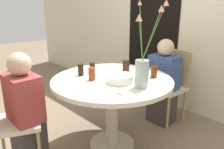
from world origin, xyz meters
TOP-DOWN VIEW (x-y plane):
  - ground_plane at (0.00, 0.00)m, footprint 16.00×16.00m
  - wall_back at (0.00, 1.38)m, footprint 8.00×0.05m
  - doorway_panel at (-0.54, 1.35)m, footprint 0.90×0.01m
  - dining_table at (0.00, 0.00)m, footprint 1.19×1.19m
  - chair_right_flank at (0.07, 0.98)m, footprint 0.43×0.43m
  - chair_far_back at (-0.40, -0.90)m, footprint 0.53×0.53m
  - birthday_cake at (0.14, -0.03)m, footprint 0.25×0.25m
  - flower_vase at (0.36, 0.02)m, footprint 0.28×0.17m
  - side_plate at (0.35, -0.25)m, footprint 0.19×0.19m
  - drink_glass_0 at (0.27, 0.14)m, footprint 0.08×0.08m
  - drink_glass_1 at (-0.29, -0.16)m, footprint 0.06×0.06m
  - drink_glass_2 at (-0.10, -0.17)m, footprint 0.07×0.07m
  - drink_glass_3 at (-0.31, -0.00)m, footprint 0.06×0.06m
  - drink_glass_4 at (0.26, 0.33)m, footprint 0.06×0.06m
  - drink_glass_5 at (-0.05, 0.25)m, footprint 0.08×0.08m
  - person_woman at (0.06, 0.82)m, footprint 0.34×0.24m
  - person_guest at (-0.34, -0.75)m, footprint 0.34×0.24m

SIDE VIEW (x-z plane):
  - ground_plane at x=0.00m, z-range 0.00..0.00m
  - person_woman at x=0.06m, z-range -0.03..1.05m
  - person_guest at x=-0.34m, z-range -0.03..1.05m
  - chair_right_flank at x=0.07m, z-range 0.06..0.98m
  - chair_far_back at x=-0.40m, z-range 0.06..0.98m
  - dining_table at x=0.00m, z-range 0.24..1.00m
  - side_plate at x=0.35m, z-range 0.76..0.77m
  - birthday_cake at x=0.14m, z-range 0.74..0.86m
  - drink_glass_3 at x=-0.31m, z-range 0.76..0.86m
  - drink_glass_0 at x=0.27m, z-range 0.76..0.87m
  - drink_glass_4 at x=0.26m, z-range 0.76..0.88m
  - drink_glass_1 at x=-0.29m, z-range 0.76..0.88m
  - drink_glass_2 at x=-0.10m, z-range 0.76..0.88m
  - drink_glass_5 at x=-0.05m, z-range 0.76..0.90m
  - flower_vase at x=0.36m, z-range 0.58..1.32m
  - doorway_panel at x=-0.54m, z-range 0.00..2.05m
  - wall_back at x=0.00m, z-range 0.00..2.60m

